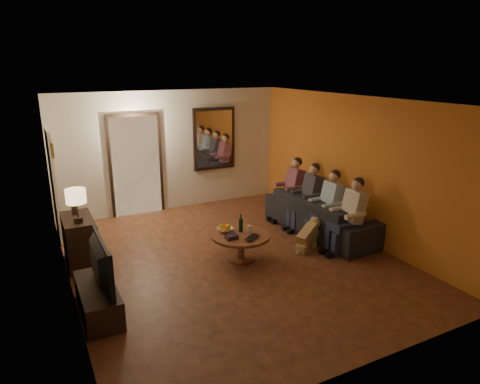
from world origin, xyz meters
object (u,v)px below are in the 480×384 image
dresser (80,241)px  dog (308,235)px  tv_stand (98,300)px  tv (94,264)px  wine_bottle (241,223)px  table_lamp (77,205)px  sofa (322,214)px  laptop (255,238)px  bowl (225,230)px  person_b (328,208)px  person_a (350,218)px  person_c (309,199)px  coffee_table (241,247)px  person_d (292,191)px

dresser → dog: (3.60, -1.24, -0.11)m
dresser → tv_stand: 1.66m
tv → wine_bottle: size_ratio=3.55×
table_lamp → sofa: bearing=-6.2°
laptop → tv_stand: bearing=150.0°
dresser → wine_bottle: size_ratio=2.85×
dresser → tv: size_ratio=0.80×
bowl → wine_bottle: size_ratio=0.84×
dresser → wine_bottle: (2.43, -0.96, 0.21)m
dresser → person_b: bearing=-13.2°
tv_stand → dresser: bearing=90.0°
bowl → table_lamp: bearing=164.2°
person_a → person_c: bearing=90.0°
dog → coffee_table: size_ratio=0.58×
dresser → person_a: size_ratio=0.74×
person_c → dresser: bearing=174.7°
person_c → dog: person_c is taller
person_c → sofa: bearing=-71.6°
person_b → laptop: 1.77m
tv_stand → tv: (0.00, 0.00, 0.51)m
wine_bottle → laptop: 0.41m
person_a → coffee_table: size_ratio=1.24×
person_a → wine_bottle: person_a is taller
sofa → laptop: 1.95m
dresser → person_b: (4.21, -0.99, 0.21)m
wine_bottle → person_d: bearing=33.3°
person_d → dog: size_ratio=2.14×
tv → wine_bottle: bearing=-74.3°
person_c → laptop: size_ratio=3.65×
dresser → tv_stand: size_ratio=0.76×
sofa → coffee_table: 1.97m
laptop → dog: bearing=-31.9°
person_a → laptop: size_ratio=3.65×
person_d → bowl: (-2.01, -1.05, -0.12)m
coffee_table → wine_bottle: (0.05, 0.10, 0.38)m
dresser → laptop: size_ratio=2.69×
person_c → person_d: 0.60m
dresser → person_d: 4.22m
sofa → dog: 0.90m
dog → person_a: bearing=-52.6°
person_b → sofa: bearing=71.6°
laptop → coffee_table: bearing=72.7°
wine_bottle → person_b: bearing=-1.0°
sofa → person_d: person_d is taller
person_b → dog: bearing=-157.7°
person_a → person_b: same height
coffee_table → laptop: size_ratio=2.94×
sofa → person_a: 0.94m
person_c → dog: bearing=-125.6°
wine_bottle → person_a: bearing=-19.5°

